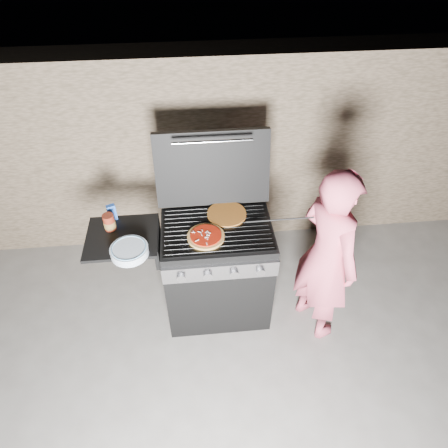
{
  "coord_description": "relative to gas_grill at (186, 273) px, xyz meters",
  "views": [
    {
      "loc": [
        -0.15,
        -2.07,
        2.84
      ],
      "look_at": [
        0.05,
        0.0,
        0.95
      ],
      "focal_mm": 32.0,
      "sensor_mm": 36.0,
      "label": 1
    }
  ],
  "objects": [
    {
      "name": "ground",
      "position": [
        0.25,
        0.0,
        -0.46
      ],
      "size": [
        50.0,
        50.0,
        0.0
      ],
      "primitive_type": "plane",
      "color": "#635E59"
    },
    {
      "name": "stone_wall",
      "position": [
        0.25,
        1.05,
        0.44
      ],
      "size": [
        8.0,
        0.35,
        1.8
      ],
      "primitive_type": "cube",
      "color": "#7C6651",
      "rests_on": "ground"
    },
    {
      "name": "gas_grill",
      "position": [
        0.0,
        0.0,
        0.0
      ],
      "size": [
        1.34,
        0.79,
        0.91
      ],
      "primitive_type": null,
      "color": "black",
      "rests_on": "ground"
    },
    {
      "name": "pizza_topped",
      "position": [
        0.17,
        -0.08,
        0.47
      ],
      "size": [
        0.32,
        0.32,
        0.03
      ],
      "primitive_type": null,
      "rotation": [
        0.0,
        0.0,
        -0.28
      ],
      "color": "#DDAA5E",
      "rests_on": "gas_grill"
    },
    {
      "name": "pizza_plain",
      "position": [
        0.33,
        0.14,
        0.46
      ],
      "size": [
        0.35,
        0.35,
        0.02
      ],
      "primitive_type": "cylinder",
      "rotation": [
        0.0,
        0.0,
        0.27
      ],
      "color": "orange",
      "rests_on": "gas_grill"
    },
    {
      "name": "sauce_jar",
      "position": [
        -0.5,
        0.08,
        0.51
      ],
      "size": [
        0.1,
        0.1,
        0.12
      ],
      "primitive_type": "cylinder",
      "rotation": [
        0.0,
        0.0,
        -0.27
      ],
      "color": "maroon",
      "rests_on": "gas_grill"
    },
    {
      "name": "blue_carton",
      "position": [
        -0.5,
        0.18,
        0.51
      ],
      "size": [
        0.07,
        0.05,
        0.13
      ],
      "primitive_type": "cube",
      "rotation": [
        0.0,
        0.0,
        0.35
      ],
      "color": "blue",
      "rests_on": "gas_grill"
    },
    {
      "name": "plate_stack",
      "position": [
        -0.35,
        -0.18,
        0.48
      ],
      "size": [
        0.27,
        0.27,
        0.06
      ],
      "primitive_type": "cylinder",
      "rotation": [
        0.0,
        0.0,
        0.08
      ],
      "color": "white",
      "rests_on": "gas_grill"
    },
    {
      "name": "person",
      "position": [
        1.01,
        -0.21,
        0.3
      ],
      "size": [
        0.55,
        0.65,
        1.5
      ],
      "primitive_type": "imported",
      "rotation": [
        0.0,
        0.0,
        1.98
      ],
      "color": "#E65A73",
      "rests_on": "ground"
    },
    {
      "name": "tongs",
      "position": [
        0.7,
        0.0,
        0.5
      ],
      "size": [
        0.47,
        0.1,
        0.1
      ],
      "primitive_type": "cylinder",
      "rotation": [
        0.0,
        1.4,
        -0.19
      ],
      "color": "black",
      "rests_on": "gas_grill"
    }
  ]
}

